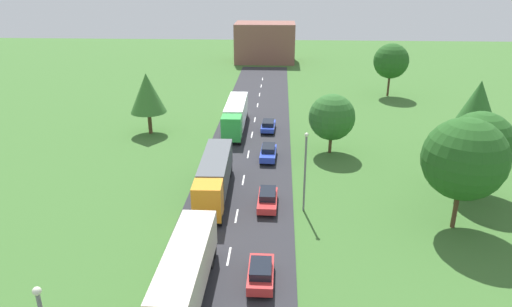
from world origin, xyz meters
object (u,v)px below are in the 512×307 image
object	(u,v)px
truck_third	(236,114)
car_fifth	(268,125)
truck_second	(214,175)
distant_building	(265,42)
truck_lead	(182,282)
tree_elm	(332,117)
tree_birch	(464,159)
car_second	(261,273)
tree_lime	(480,145)
car_third	(268,199)
tree_pine	(147,93)
tree_oak	(478,105)
car_fourth	(268,152)
lamppost_second	(305,168)
tree_maple	(391,61)

from	to	relation	value
truck_third	car_fifth	xyz separation A→B (m)	(4.44, -0.53, -1.32)
truck_second	distant_building	distance (m)	71.41
truck_lead	tree_elm	bearing A→B (deg)	66.97
tree_birch	car_second	bearing A→B (deg)	-151.94
tree_lime	car_third	bearing A→B (deg)	-169.35
car_fifth	tree_pine	xyz separation A→B (m)	(-15.61, -1.68, 4.63)
tree_oak	tree_elm	xyz separation A→B (m)	(-15.98, 0.41, -1.77)
tree_oak	car_fourth	bearing A→B (deg)	-174.80
tree_pine	tree_elm	size ratio (longest dim) A/B	1.14
truck_third	car_second	bearing A→B (deg)	-81.59
tree_elm	car_third	bearing A→B (deg)	-116.47
car_fourth	lamppost_second	bearing A→B (deg)	-73.56
car_second	car_fifth	size ratio (longest dim) A/B	0.90
car_third	tree_oak	bearing A→B (deg)	30.61
truck_third	tree_pine	xyz separation A→B (m)	(-11.17, -2.21, 3.31)
tree_birch	tree_pine	xyz separation A→B (m)	(-31.80, 22.45, -0.72)
truck_third	car_fifth	size ratio (longest dim) A/B	3.04
tree_birch	tree_maple	world-z (taller)	tree_birch
truck_second	car_third	world-z (taller)	truck_second
truck_third	tree_lime	distance (m)	30.74
truck_lead	lamppost_second	xyz separation A→B (m)	(8.13, 13.45, 2.07)
tree_birch	distant_building	world-z (taller)	tree_birch
truck_second	tree_birch	distance (m)	21.63
lamppost_second	tree_birch	bearing A→B (deg)	-10.15
car_fourth	tree_elm	size ratio (longest dim) A/B	0.63
truck_lead	car_fourth	size ratio (longest dim) A/B	2.99
car_third	tree_lime	size ratio (longest dim) A/B	0.54
truck_lead	car_fifth	size ratio (longest dim) A/B	3.06
tree_birch	tree_oak	bearing A→B (deg)	65.71
tree_pine	tree_maple	bearing A→B (deg)	31.36
car_second	lamppost_second	world-z (taller)	lamppost_second
car_fourth	tree_lime	distance (m)	21.63
truck_lead	tree_maple	distance (m)	60.73
truck_second	tree_pine	size ratio (longest dim) A/B	1.55
car_second	tree_elm	xyz separation A→B (m)	(7.09, 25.02, 3.51)
tree_maple	car_third	bearing A→B (deg)	-115.19
car_fourth	tree_pine	distance (m)	18.54
car_second	car_fifth	distance (m)	32.52
tree_lime	car_fifth	bearing A→B (deg)	138.33
tree_birch	car_fourth	bearing A→B (deg)	138.40
truck_second	car_fourth	size ratio (longest dim) A/B	2.77
lamppost_second	distant_building	xyz separation A→B (m)	(-6.13, 73.84, 0.38)
tree_elm	distant_building	size ratio (longest dim) A/B	0.51
tree_lime	distant_building	bearing A→B (deg)	107.77
car_fifth	distant_building	bearing A→B (deg)	92.56
lamppost_second	tree_birch	xyz separation A→B (m)	(12.38, -2.22, 2.01)
tree_maple	truck_third	bearing A→B (deg)	-141.47
car_fourth	tree_pine	size ratio (longest dim) A/B	0.56
truck_lead	lamppost_second	size ratio (longest dim) A/B	1.82
car_second	tree_lime	bearing A→B (deg)	36.88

